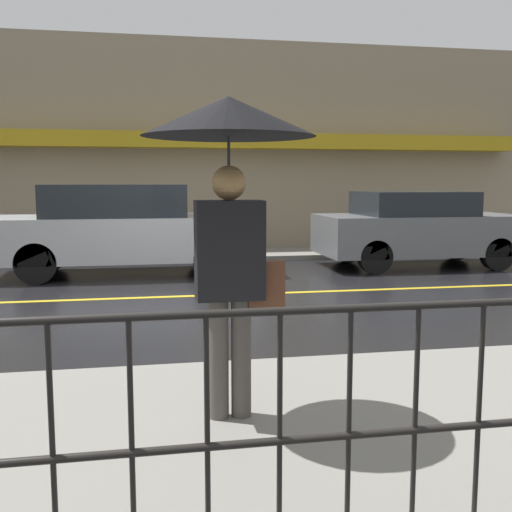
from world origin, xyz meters
The scene contains 9 objects.
ground_plane centered at (0.00, 0.00, 0.00)m, with size 80.00×80.00×0.00m, color black.
sidewalk_near centered at (0.00, -5.07, 0.05)m, with size 28.00×2.93×0.11m.
sidewalk_far centered at (0.00, 4.49, 0.05)m, with size 28.00×1.76×0.11m.
lane_marking centered at (0.00, 0.00, 0.00)m, with size 25.20×0.12×0.01m.
building_storefront centered at (0.00, 5.49, 2.47)m, with size 28.00×0.85×4.93m.
railing_foreground centered at (0.00, -6.29, 0.75)m, with size 12.00×0.04×1.04m.
pedestrian centered at (-0.01, -4.86, 1.79)m, with size 1.11×1.11×2.09m.
car_silver centered at (-0.91, 2.33, 0.82)m, with size 4.68×1.81×1.62m.
car_grey centered at (4.74, 2.33, 0.76)m, with size 3.94×1.78×1.48m.
Camera 1 is at (-0.54, -8.66, 1.66)m, focal length 42.00 mm.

